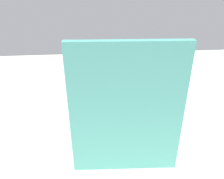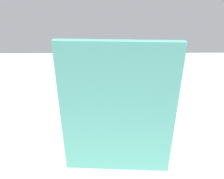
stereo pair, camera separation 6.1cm
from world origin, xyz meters
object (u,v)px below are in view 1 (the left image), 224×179
at_px(fruit_bowl, 112,106).
at_px(jar_lid, 169,99).
at_px(orange_back_left, 126,87).
at_px(banana_bunch, 119,87).
at_px(cutting_board, 127,113).
at_px(orange_front_right, 111,96).
at_px(orange_center, 131,95).
at_px(orange_back_right, 115,81).
at_px(orange_top_stack, 102,86).
at_px(orange_front_left, 91,92).

xyz_separation_m(fruit_bowl, jar_lid, (-0.25, -0.07, -0.02)).
bearing_deg(orange_back_left, banana_bunch, 17.29).
xyz_separation_m(cutting_board, jar_lid, (-0.24, -0.35, -0.17)).
relative_size(fruit_bowl, orange_front_right, 3.48).
distance_m(fruit_bowl, banana_bunch, 0.08).
xyz_separation_m(orange_center, banana_bunch, (0.04, -0.06, 0.00)).
distance_m(orange_back_right, jar_lid, 0.25).
distance_m(orange_back_left, cutting_board, 0.31).
xyz_separation_m(orange_top_stack, jar_lid, (-0.28, -0.04, -0.09)).
relative_size(orange_front_left, orange_top_stack, 1.00).
bearing_deg(orange_back_left, orange_center, 98.04).
bearing_deg(orange_center, cutting_board, 77.45).
xyz_separation_m(orange_front_right, orange_center, (-0.07, -0.00, 0.00)).
relative_size(orange_center, cutting_board, 0.21).
bearing_deg(fruit_bowl, orange_front_right, 80.89).
height_order(fruit_bowl, orange_front_right, orange_front_right).
xyz_separation_m(orange_top_stack, banana_bunch, (-0.06, 0.02, 0.00)).
distance_m(orange_front_right, orange_center, 0.07).
relative_size(orange_center, orange_back_right, 1.00).
bearing_deg(jar_lid, orange_back_right, -0.04).
xyz_separation_m(fruit_bowl, orange_center, (-0.06, 0.04, 0.07)).
bearing_deg(jar_lid, orange_front_right, 24.34).
bearing_deg(orange_front_left, cutting_board, 108.35).
bearing_deg(orange_center, orange_back_left, -81.96).
height_order(orange_back_right, jar_lid, orange_back_right).
bearing_deg(orange_back_left, cutting_board, 81.79).
height_order(orange_center, orange_back_right, same).
relative_size(orange_front_left, jar_lid, 1.00).
bearing_deg(jar_lid, banana_bunch, 14.40).
bearing_deg(fruit_bowl, cutting_board, 92.32).
distance_m(banana_bunch, jar_lid, 0.25).
height_order(orange_back_left, orange_top_stack, same).
height_order(orange_top_stack, banana_bunch, banana_bunch).
height_order(orange_front_left, jar_lid, orange_front_left).
height_order(orange_front_right, banana_bunch, banana_bunch).
height_order(fruit_bowl, cutting_board, cutting_board).
height_order(banana_bunch, jar_lid, banana_bunch).
height_order(orange_back_left, banana_bunch, banana_bunch).
bearing_deg(cutting_board, orange_center, -99.43).
distance_m(orange_back_right, banana_bunch, 0.06).
bearing_deg(jar_lid, orange_front_left, 14.53).
height_order(orange_back_left, orange_back_right, same).
xyz_separation_m(orange_back_left, cutting_board, (0.04, 0.30, 0.08)).
distance_m(fruit_bowl, orange_front_right, 0.08).
distance_m(fruit_bowl, orange_back_right, 0.10).
bearing_deg(jar_lid, cutting_board, 55.78).
bearing_deg(cutting_board, orange_front_left, -68.54).
xyz_separation_m(orange_back_left, jar_lid, (-0.19, -0.05, -0.09)).
bearing_deg(orange_front_right, cutting_board, 94.45).
bearing_deg(orange_front_right, orange_back_left, -132.41).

